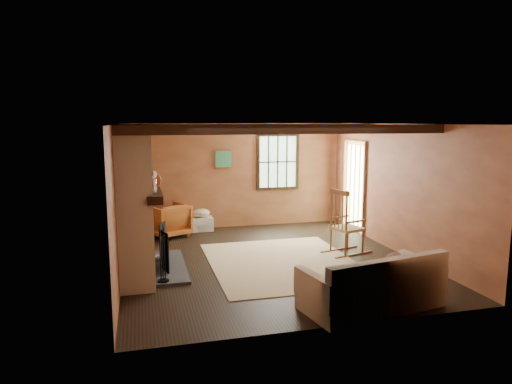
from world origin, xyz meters
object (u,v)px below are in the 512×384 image
object	(u,v)px
sofa	(374,288)
armchair	(168,220)
fireplace	(137,205)
rocking_chair	(345,226)
laundry_basket	(201,224)

from	to	relation	value
sofa	armchair	size ratio (longest dim) A/B	2.58
fireplace	rocking_chair	size ratio (longest dim) A/B	1.96
rocking_chair	armchair	distance (m)	3.77
sofa	laundry_basket	world-z (taller)	sofa
fireplace	sofa	distance (m)	3.90
rocking_chair	sofa	world-z (taller)	rocking_chair
rocking_chair	laundry_basket	bearing A→B (deg)	27.86
laundry_basket	armchair	world-z (taller)	armchair
fireplace	armchair	xyz separation A→B (m)	(0.62, 2.19, -0.75)
rocking_chair	armchair	world-z (taller)	rocking_chair
rocking_chair	laundry_basket	size ratio (longest dim) A/B	2.45
rocking_chair	armchair	xyz separation A→B (m)	(-3.11, 2.11, -0.16)
rocking_chair	armchair	bearing A→B (deg)	40.11
laundry_basket	sofa	bearing A→B (deg)	-71.78
armchair	laundry_basket	bearing A→B (deg)	179.60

